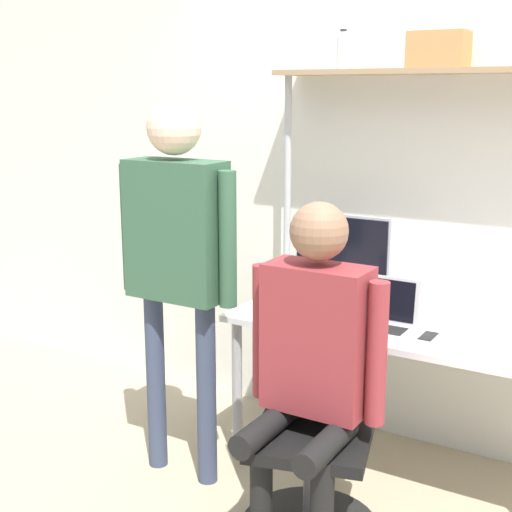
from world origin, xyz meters
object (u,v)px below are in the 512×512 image
object	(u,v)px
laptop	(378,312)
person_seated	(313,349)
person_standing	(177,242)
cell_phone	(428,337)
monitor	(341,254)
office_chair	(313,470)
storage_box	(438,50)
bottle_clear	(343,52)

from	to	relation	value
laptop	person_seated	distance (m)	0.59
person_seated	person_standing	world-z (taller)	person_standing
cell_phone	monitor	bearing A→B (deg)	149.47
monitor	person_standing	bearing A→B (deg)	-123.64
office_chair	person_seated	size ratio (longest dim) A/B	0.66
monitor	cell_phone	bearing A→B (deg)	-30.53
storage_box	office_chair	bearing A→B (deg)	-100.57
bottle_clear	office_chair	bearing A→B (deg)	-70.75
person_standing	storage_box	bearing A→B (deg)	39.66
storage_box	person_seated	bearing A→B (deg)	-99.37
person_seated	person_standing	bearing A→B (deg)	168.88
office_chair	person_seated	bearing A→B (deg)	-75.83
laptop	person_seated	bearing A→B (deg)	-93.26
person_standing	monitor	bearing A→B (deg)	56.36
bottle_clear	person_standing	bearing A→B (deg)	-120.78
person_standing	storage_box	size ratio (longest dim) A/B	6.92
cell_phone	bottle_clear	xyz separation A→B (m)	(-0.60, 0.36, 1.21)
monitor	storage_box	size ratio (longest dim) A/B	2.01
laptop	office_chair	bearing A→B (deg)	-94.69
person_seated	office_chair	bearing A→B (deg)	104.17
office_chair	storage_box	world-z (taller)	storage_box
cell_phone	bottle_clear	distance (m)	1.39
monitor	laptop	size ratio (longest dim) A/B	1.45
storage_box	cell_phone	bearing A→B (deg)	-68.77
monitor	bottle_clear	bearing A→B (deg)	140.30
monitor	laptop	world-z (taller)	monitor
storage_box	person_standing	bearing A→B (deg)	-140.34
person_standing	person_seated	bearing A→B (deg)	-11.12
person_seated	laptop	bearing A→B (deg)	86.74
laptop	person_standing	distance (m)	0.96
office_chair	person_standing	bearing A→B (deg)	172.04
bottle_clear	storage_box	distance (m)	0.46
person_seated	bottle_clear	bearing A→B (deg)	109.01
bottle_clear	storage_box	xyz separation A→B (m)	(0.46, 0.00, 0.00)
laptop	cell_phone	xyz separation A→B (m)	(0.25, -0.06, -0.06)
laptop	bottle_clear	bearing A→B (deg)	138.43
cell_phone	person_standing	xyz separation A→B (m)	(-1.04, -0.39, 0.38)
laptop	monitor	bearing A→B (deg)	138.23
monitor	cell_phone	distance (m)	0.69
person_standing	bottle_clear	world-z (taller)	bottle_clear
person_seated	monitor	bearing A→B (deg)	107.58
office_chair	bottle_clear	xyz separation A→B (m)	(-0.30, 0.85, 1.68)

